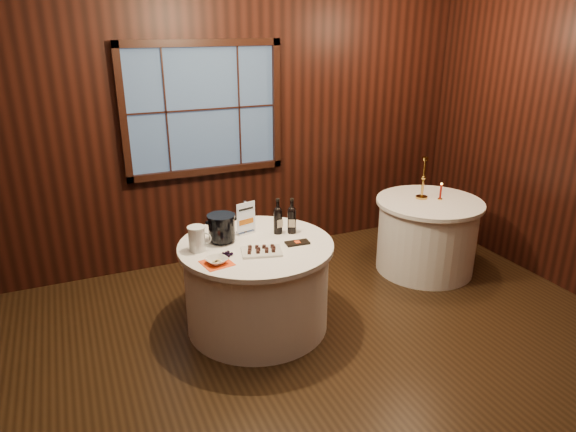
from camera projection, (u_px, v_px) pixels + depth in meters
name	position (u px, v px, depth m)	size (l,w,h in m)	color
ground	(308.00, 395.00, 3.62)	(6.00, 6.00, 0.00)	black
back_wall	(203.00, 120.00, 5.20)	(6.00, 0.10, 3.00)	black
main_table	(257.00, 285.00, 4.34)	(1.28, 1.28, 0.77)	white
side_table	(426.00, 235.00, 5.35)	(1.08, 1.08, 0.77)	white
sign_stand	(246.00, 222.00, 4.37)	(0.18, 0.12, 0.29)	silver
port_bottle_left	(278.00, 218.00, 4.36)	(0.07, 0.08, 0.31)	black
port_bottle_right	(292.00, 218.00, 4.37)	(0.07, 0.09, 0.31)	black
ice_bucket	(222.00, 228.00, 4.19)	(0.23, 0.23, 0.24)	black
chocolate_plate	(262.00, 250.00, 4.03)	(0.36, 0.28, 0.04)	white
chocolate_box	(297.00, 243.00, 4.20)	(0.19, 0.10, 0.02)	black
grape_bunch	(227.00, 255.00, 3.95)	(0.17, 0.08, 0.04)	black
glass_pitcher	(197.00, 239.00, 4.04)	(0.19, 0.14, 0.20)	silver
orange_napkin	(217.00, 263.00, 3.86)	(0.21, 0.21, 0.00)	#F84614
cracker_bowl	(217.00, 261.00, 3.85)	(0.16, 0.16, 0.04)	white
brass_candlestick	(423.00, 184.00, 5.23)	(0.12, 0.12, 0.43)	gold
red_candle	(441.00, 193.00, 5.22)	(0.05, 0.05, 0.18)	gold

